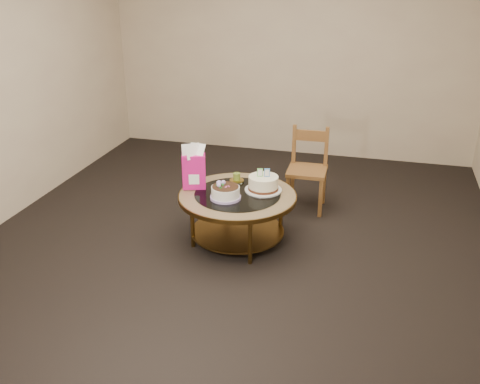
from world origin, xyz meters
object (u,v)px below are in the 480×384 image
(cream_cake, at_px, (263,184))
(gift_bag, at_px, (194,167))
(decorated_cake, at_px, (225,193))
(coffee_table, at_px, (237,202))
(dining_chair, at_px, (308,169))

(cream_cake, relative_size, gift_bag, 0.81)
(decorated_cake, distance_m, gift_bag, 0.39)
(coffee_table, xyz_separation_m, gift_bag, (-0.40, 0.03, 0.28))
(coffee_table, distance_m, decorated_cake, 0.19)
(coffee_table, bearing_deg, gift_bag, 175.76)
(cream_cake, distance_m, dining_chair, 0.80)
(gift_bag, height_order, dining_chair, gift_bag)
(cream_cake, height_order, dining_chair, dining_chair)
(coffee_table, relative_size, decorated_cake, 3.93)
(coffee_table, distance_m, dining_chair, 0.99)
(decorated_cake, bearing_deg, gift_bag, 155.18)
(coffee_table, relative_size, cream_cake, 3.17)
(coffee_table, relative_size, dining_chair, 1.26)
(gift_bag, bearing_deg, decorated_cake, -42.32)
(decorated_cake, height_order, dining_chair, dining_chair)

